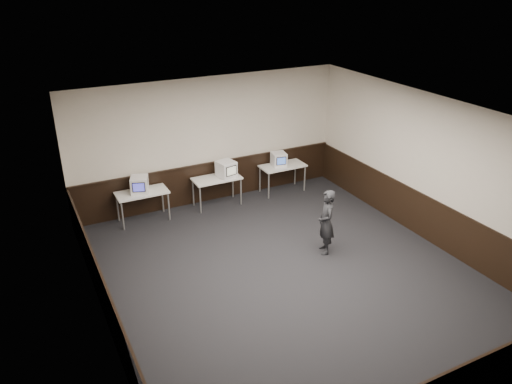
{
  "coord_description": "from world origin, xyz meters",
  "views": [
    {
      "loc": [
        -4.32,
        -7.09,
        5.58
      ],
      "look_at": [
        0.09,
        1.6,
        1.15
      ],
      "focal_mm": 35.0,
      "sensor_mm": 36.0,
      "label": 1
    }
  ],
  "objects_px": {
    "desk_center": "(217,180)",
    "desk_right": "(283,168)",
    "emac_right": "(279,159)",
    "person": "(326,222)",
    "desk_left": "(142,195)",
    "emac_left": "(140,185)",
    "emac_center": "(226,169)"
  },
  "relations": [
    {
      "from": "emac_right",
      "to": "emac_center",
      "type": "bearing_deg",
      "value": -168.42
    },
    {
      "from": "emac_center",
      "to": "person",
      "type": "distance_m",
      "value": 3.24
    },
    {
      "from": "desk_center",
      "to": "emac_center",
      "type": "distance_m",
      "value": 0.38
    },
    {
      "from": "emac_left",
      "to": "person",
      "type": "relative_size",
      "value": 0.37
    },
    {
      "from": "emac_center",
      "to": "emac_left",
      "type": "bearing_deg",
      "value": 167.39
    },
    {
      "from": "emac_center",
      "to": "emac_right",
      "type": "xyz_separation_m",
      "value": [
        1.54,
        0.07,
        -0.03
      ]
    },
    {
      "from": "desk_center",
      "to": "person",
      "type": "distance_m",
      "value": 3.35
    },
    {
      "from": "desk_left",
      "to": "desk_right",
      "type": "bearing_deg",
      "value": 0.0
    },
    {
      "from": "desk_center",
      "to": "desk_right",
      "type": "xyz_separation_m",
      "value": [
        1.9,
        0.0,
        0.0
      ]
    },
    {
      "from": "desk_right",
      "to": "emac_center",
      "type": "bearing_deg",
      "value": -178.39
    },
    {
      "from": "desk_left",
      "to": "emac_right",
      "type": "relative_size",
      "value": 2.78
    },
    {
      "from": "desk_right",
      "to": "emac_left",
      "type": "distance_m",
      "value": 3.84
    },
    {
      "from": "emac_right",
      "to": "person",
      "type": "bearing_deg",
      "value": -92.65
    },
    {
      "from": "emac_left",
      "to": "emac_right",
      "type": "distance_m",
      "value": 3.73
    },
    {
      "from": "desk_center",
      "to": "emac_right",
      "type": "distance_m",
      "value": 1.81
    },
    {
      "from": "desk_right",
      "to": "desk_center",
      "type": "bearing_deg",
      "value": 180.0
    },
    {
      "from": "emac_left",
      "to": "person",
      "type": "bearing_deg",
      "value": -25.79
    },
    {
      "from": "desk_right",
      "to": "emac_left",
      "type": "bearing_deg",
      "value": -179.99
    },
    {
      "from": "emac_left",
      "to": "emac_center",
      "type": "xyz_separation_m",
      "value": [
        2.18,
        -0.05,
        0.01
      ]
    },
    {
      "from": "emac_left",
      "to": "desk_center",
      "type": "bearing_deg",
      "value": 19.91
    },
    {
      "from": "desk_center",
      "to": "emac_center",
      "type": "bearing_deg",
      "value": -10.57
    },
    {
      "from": "desk_left",
      "to": "emac_center",
      "type": "relative_size",
      "value": 2.38
    },
    {
      "from": "emac_right",
      "to": "person",
      "type": "xyz_separation_m",
      "value": [
        -0.65,
        -3.18,
        -0.22
      ]
    },
    {
      "from": "desk_right",
      "to": "emac_left",
      "type": "xyz_separation_m",
      "value": [
        -3.83,
        -0.0,
        0.27
      ]
    },
    {
      "from": "emac_center",
      "to": "emac_right",
      "type": "distance_m",
      "value": 1.55
    },
    {
      "from": "desk_left",
      "to": "person",
      "type": "distance_m",
      "value": 4.38
    },
    {
      "from": "emac_center",
      "to": "person",
      "type": "xyz_separation_m",
      "value": [
        0.9,
        -3.11,
        -0.25
      ]
    },
    {
      "from": "desk_center",
      "to": "person",
      "type": "height_order",
      "value": "person"
    },
    {
      "from": "desk_right",
      "to": "desk_left",
      "type": "bearing_deg",
      "value": 180.0
    },
    {
      "from": "emac_left",
      "to": "desk_left",
      "type": "bearing_deg",
      "value": 20.7
    },
    {
      "from": "desk_left",
      "to": "emac_left",
      "type": "height_order",
      "value": "emac_left"
    },
    {
      "from": "desk_left",
      "to": "emac_right",
      "type": "xyz_separation_m",
      "value": [
        3.69,
        0.03,
        0.25
      ]
    }
  ]
}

